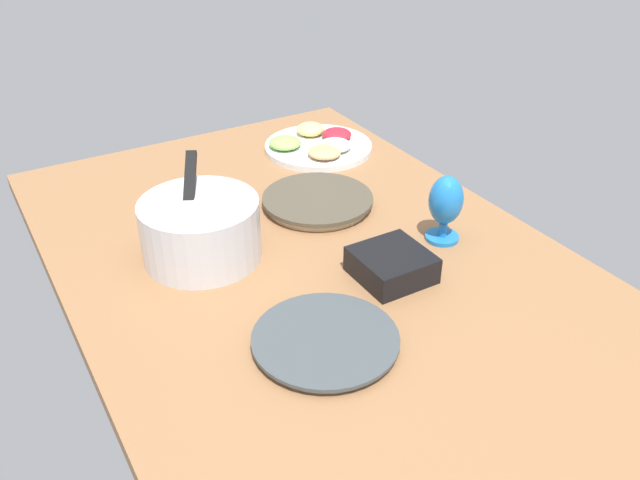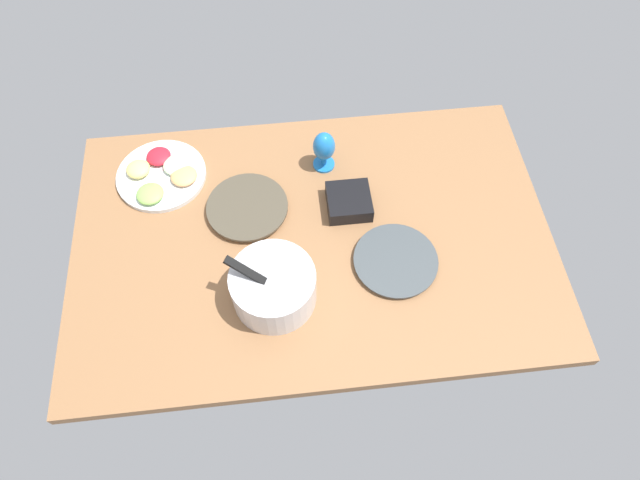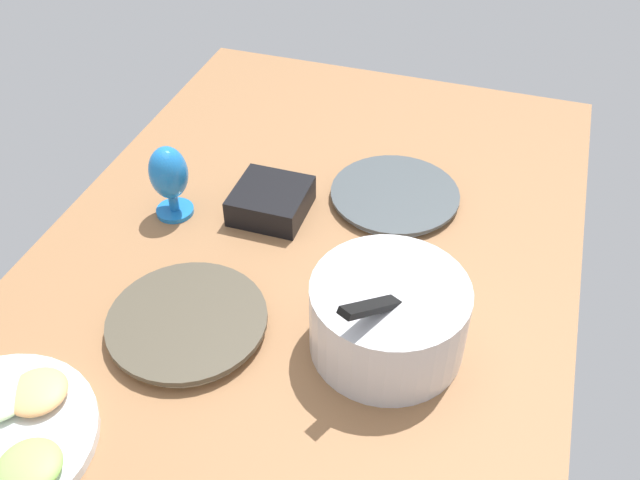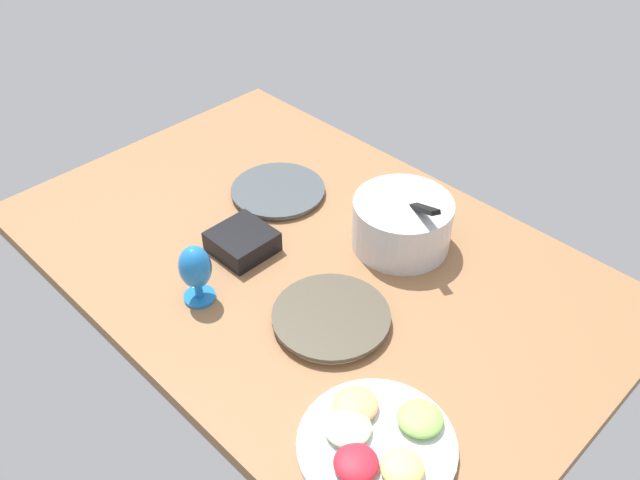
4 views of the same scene
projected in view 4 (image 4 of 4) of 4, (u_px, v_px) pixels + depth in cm
name	position (u px, v px, depth cm)	size (l,w,h in cm)	color
ground_plane	(308.00, 261.00, 179.80)	(160.00, 104.00, 4.00)	#8C603D
dinner_plate_left	(278.00, 191.00, 198.82)	(27.46, 27.46, 2.01)	silver
dinner_plate_right	(331.00, 318.00, 159.10)	(27.93, 27.93, 2.78)	beige
mixing_bowl	(402.00, 222.00, 177.44)	(26.61, 26.08, 20.06)	silver
fruit_platter	(377.00, 441.00, 133.10)	(31.69, 31.69, 5.36)	silver
hurricane_glass_blue	(195.00, 270.00, 160.23)	(7.84, 7.84, 16.08)	blue
square_bowl_black	(242.00, 241.00, 178.04)	(14.81, 14.81, 5.83)	black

